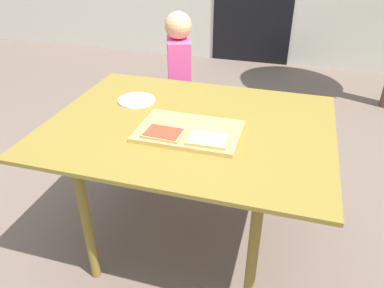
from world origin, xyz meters
TOP-DOWN VIEW (x-y plane):
  - ground_plane at (0.00, 0.00)m, footprint 16.00×16.00m
  - dining_table at (0.00, 0.00)m, footprint 1.25×0.96m
  - cutting_board at (0.02, -0.08)m, footprint 0.43×0.29m
  - pizza_slice_near_left at (-0.06, -0.16)m, footprint 0.17×0.12m
  - pizza_slice_near_right at (0.12, -0.16)m, footprint 0.16×0.12m
  - plate_white_left at (-0.32, 0.16)m, footprint 0.18×0.18m
  - child_left at (-0.31, 0.80)m, footprint 0.22×0.27m

SIDE VIEW (x-z plane):
  - ground_plane at x=0.00m, z-range 0.00..0.00m
  - child_left at x=-0.31m, z-range 0.07..1.07m
  - dining_table at x=0.00m, z-range 0.27..0.96m
  - plate_white_left at x=-0.32m, z-range 0.69..0.70m
  - cutting_board at x=0.02m, z-range 0.69..0.71m
  - pizza_slice_near_left at x=-0.06m, z-range 0.71..0.72m
  - pizza_slice_near_right at x=0.12m, z-range 0.71..0.72m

